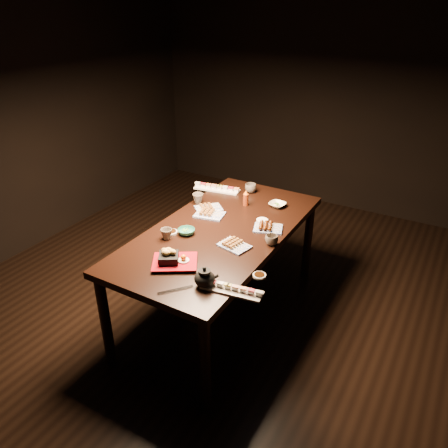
{
  "coord_description": "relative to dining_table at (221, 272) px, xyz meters",
  "views": [
    {
      "loc": [
        1.59,
        -2.34,
        2.26
      ],
      "look_at": [
        0.17,
        0.1,
        0.77
      ],
      "focal_mm": 35.0,
      "sensor_mm": 36.0,
      "label": 1
    }
  ],
  "objects": [
    {
      "name": "ground",
      "position": [
        -0.17,
        -0.05,
        -0.38
      ],
      "size": [
        5.0,
        5.0,
        0.0
      ],
      "primitive_type": "plane",
      "color": "black",
      "rests_on": "ground"
    },
    {
      "name": "dining_table",
      "position": [
        0.0,
        0.0,
        0.0
      ],
      "size": [
        1.35,
        1.98,
        0.75
      ],
      "primitive_type": "cube",
      "rotation": [
        0.0,
        0.0,
        0.27
      ],
      "color": "black",
      "rests_on": "ground"
    },
    {
      "name": "sushi_platter_near",
      "position": [
        0.44,
        -0.61,
        0.4
      ],
      "size": [
        0.37,
        0.15,
        0.04
      ],
      "primitive_type": null,
      "rotation": [
        0.0,
        0.0,
        0.15
      ],
      "color": "white",
      "rests_on": "dining_table"
    },
    {
      "name": "sushi_platter_far",
      "position": [
        -0.39,
        0.6,
        0.4
      ],
      "size": [
        0.41,
        0.17,
        0.05
      ],
      "primitive_type": null,
      "rotation": [
        0.0,
        0.0,
        3.3
      ],
      "color": "white",
      "rests_on": "dining_table"
    },
    {
      "name": "yakitori_plate_center",
      "position": [
        -0.19,
        0.15,
        0.4
      ],
      "size": [
        0.25,
        0.2,
        0.06
      ],
      "primitive_type": null,
      "rotation": [
        0.0,
        0.0,
        0.2
      ],
      "color": "#828EB6",
      "rests_on": "dining_table"
    },
    {
      "name": "yakitori_plate_right",
      "position": [
        0.21,
        -0.17,
        0.4
      ],
      "size": [
        0.23,
        0.19,
        0.05
      ],
      "primitive_type": null,
      "rotation": [
        0.0,
        0.0,
        -0.22
      ],
      "color": "#828EB6",
      "rests_on": "dining_table"
    },
    {
      "name": "yakitori_plate_left",
      "position": [
        -0.25,
        0.24,
        0.4
      ],
      "size": [
        0.25,
        0.25,
        0.05
      ],
      "primitive_type": null,
      "rotation": [
        0.0,
        0.0,
        0.82
      ],
      "color": "#828EB6",
      "rests_on": "dining_table"
    },
    {
      "name": "tsukune_plate",
      "position": [
        0.3,
        0.17,
        0.4
      ],
      "size": [
        0.24,
        0.21,
        0.05
      ],
      "primitive_type": null,
      "rotation": [
        0.0,
        0.0,
        0.34
      ],
      "color": "#828EB6",
      "rests_on": "dining_table"
    },
    {
      "name": "edamame_bowl_green",
      "position": [
        -0.17,
        -0.18,
        0.39
      ],
      "size": [
        0.15,
        0.15,
        0.04
      ],
      "primitive_type": "imported",
      "rotation": [
        0.0,
        0.0,
        0.29
      ],
      "color": "#2A816A",
      "rests_on": "dining_table"
    },
    {
      "name": "edamame_bowl_cream",
      "position": [
        0.2,
        0.56,
        0.39
      ],
      "size": [
        0.15,
        0.15,
        0.03
      ],
      "primitive_type": "imported",
      "rotation": [
        0.0,
        0.0,
        -0.13
      ],
      "color": "#EEE6C3",
      "rests_on": "dining_table"
    },
    {
      "name": "tempura_tray",
      "position": [
        -0.01,
        -0.54,
        0.43
      ],
      "size": [
        0.35,
        0.34,
        0.1
      ],
      "primitive_type": null,
      "rotation": [
        0.0,
        0.0,
        0.56
      ],
      "color": "black",
      "rests_on": "dining_table"
    },
    {
      "name": "teacup_near_left",
      "position": [
        -0.25,
        -0.31,
        0.41
      ],
      "size": [
        0.09,
        0.09,
        0.07
      ],
      "primitive_type": "imported",
      "rotation": [
        0.0,
        0.0,
        0.16
      ],
      "color": "brown",
      "rests_on": "dining_table"
    },
    {
      "name": "teacup_mid_right",
      "position": [
        0.41,
        -0.01,
        0.41
      ],
      "size": [
        0.11,
        0.11,
        0.07
      ],
      "primitive_type": "imported",
      "rotation": [
        0.0,
        0.0,
        0.36
      ],
      "color": "brown",
      "rests_on": "dining_table"
    },
    {
      "name": "teacup_far_left",
      "position": [
        -0.39,
        0.3,
        0.42
      ],
      "size": [
        0.1,
        0.1,
        0.08
      ],
      "primitive_type": "imported",
      "rotation": [
        0.0,
        0.0,
        0.09
      ],
      "color": "brown",
      "rests_on": "dining_table"
    },
    {
      "name": "teacup_far_right",
      "position": [
        -0.12,
        0.71,
        0.41
      ],
      "size": [
        0.1,
        0.1,
        0.08
      ],
      "primitive_type": "imported",
      "rotation": [
        0.0,
        0.0,
        -0.03
      ],
      "color": "brown",
      "rests_on": "dining_table"
    },
    {
      "name": "teapot",
      "position": [
        0.27,
        -0.64,
        0.44
      ],
      "size": [
        0.2,
        0.2,
        0.12
      ],
      "primitive_type": null,
      "rotation": [
        0.0,
        0.0,
        0.61
      ],
      "color": "black",
      "rests_on": "dining_table"
    },
    {
      "name": "condiment_bottle",
      "position": [
        -0.03,
        0.45,
        0.44
      ],
      "size": [
        0.06,
        0.06,
        0.13
      ],
      "primitive_type": "cylinder",
      "rotation": [
        0.0,
        0.0,
        0.58
      ],
      "color": "maroon",
      "rests_on": "dining_table"
    },
    {
      "name": "sauce_dish_west",
      "position": [
        -0.27,
        -0.23,
        0.38
      ],
      "size": [
        0.12,
        0.12,
        0.02
      ],
      "primitive_type": "cylinder",
      "rotation": [
        0.0,
        0.0,
        0.42
      ],
      "color": "white",
      "rests_on": "dining_table"
    },
    {
      "name": "sauce_dish_east",
      "position": [
        0.21,
        0.26,
        0.38
      ],
      "size": [
        0.1,
        0.1,
        0.02
      ],
      "primitive_type": "cylinder",
      "rotation": [
        0.0,
        0.0,
        0.18
      ],
      "color": "white",
      "rests_on": "dining_table"
    },
    {
      "name": "sauce_dish_se",
      "position": [
        0.51,
        -0.4,
        0.38
      ],
      "size": [
        0.08,
        0.08,
        0.01
      ],
      "primitive_type": "cylinder",
      "rotation": [
        0.0,
        0.0,
        0.02
      ],
      "color": "white",
      "rests_on": "dining_table"
    },
    {
      "name": "sauce_dish_nw",
      "position": [
        -0.51,
        0.58,
        0.38
      ],
      "size": [
        0.11,
        0.11,
        0.01
      ],
      "primitive_type": "cylinder",
      "rotation": [
        0.0,
        0.0,
        0.49
      ],
      "color": "white",
      "rests_on": "dining_table"
    },
    {
      "name": "chopsticks_near",
      "position": [
        0.15,
        -0.77,
        0.38
      ],
      "size": [
        0.15,
        0.18,
        0.01
      ],
      "primitive_type": null,
      "rotation": [
        0.0,
        0.0,
        0.89
      ],
      "color": "black",
      "rests_on": "dining_table"
    },
    {
      "name": "chopsticks_se",
      "position": [
        0.49,
        -0.55,
        0.38
      ],
      "size": [
        0.22,
        0.05,
        0.01
      ],
      "primitive_type": null,
      "rotation": [
        0.0,
        0.0,
        0.12
      ],
      "color": "black",
      "rests_on": "dining_table"
    }
  ]
}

